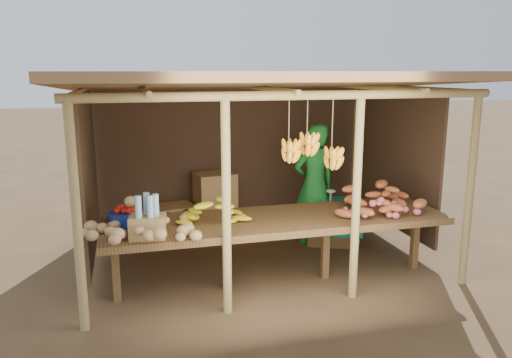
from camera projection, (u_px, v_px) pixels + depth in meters
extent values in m
plane|color=brown|center=(256.00, 255.00, 6.74)|extent=(60.00, 60.00, 0.00)
cylinder|color=tan|center=(77.00, 220.00, 4.57)|extent=(0.09, 0.09, 2.20)
cylinder|color=tan|center=(470.00, 192.00, 5.62)|extent=(0.09, 0.09, 2.20)
cylinder|color=tan|center=(94.00, 163.00, 7.40)|extent=(0.09, 0.09, 2.20)
cylinder|color=tan|center=(353.00, 151.00, 8.45)|extent=(0.09, 0.09, 2.20)
cylinder|color=tan|center=(226.00, 209.00, 4.92)|extent=(0.09, 0.09, 2.20)
cylinder|color=tan|center=(356.00, 200.00, 5.27)|extent=(0.09, 0.09, 2.20)
cylinder|color=tan|center=(295.00, 95.00, 4.86)|extent=(4.40, 0.09, 0.09)
cylinder|color=tan|center=(231.00, 86.00, 7.69)|extent=(4.40, 0.09, 0.09)
cube|color=#9E774A|center=(256.00, 83.00, 6.26)|extent=(4.70, 3.50, 0.28)
cube|color=#493322|center=(232.00, 150.00, 7.88)|extent=(4.20, 0.04, 1.98)
cube|color=#493322|center=(89.00, 172.00, 6.15)|extent=(0.04, 2.40, 1.98)
cube|color=#493322|center=(392.00, 157.00, 7.19)|extent=(0.04, 2.40, 1.98)
cube|color=brown|center=(277.00, 221.00, 5.68)|extent=(3.90, 1.05, 0.08)
cube|color=brown|center=(116.00, 270.00, 5.32)|extent=(0.08, 0.08, 0.72)
cube|color=brown|center=(226.00, 259.00, 5.62)|extent=(0.08, 0.08, 0.72)
cube|color=brown|center=(325.00, 249.00, 5.92)|extent=(0.08, 0.08, 0.72)
cube|color=brown|center=(415.00, 241.00, 6.22)|extent=(0.08, 0.08, 0.72)
cylinder|color=navy|center=(127.00, 219.00, 5.38)|extent=(0.41, 0.41, 0.14)
cube|color=#A27D48|center=(148.00, 226.00, 4.99)|extent=(0.39, 0.33, 0.22)
imported|color=#186F27|center=(314.00, 184.00, 7.05)|extent=(0.67, 0.48, 1.73)
cube|color=brown|center=(330.00, 223.00, 7.18)|extent=(0.77, 0.72, 0.56)
cube|color=#0D9680|center=(331.00, 203.00, 7.11)|extent=(0.86, 0.81, 0.06)
cube|color=#A27D48|center=(216.00, 217.00, 7.61)|extent=(0.63, 0.54, 0.46)
cube|color=#A27D48|center=(215.00, 188.00, 7.51)|extent=(0.63, 0.54, 0.46)
cube|color=#A27D48|center=(174.00, 220.00, 7.45)|extent=(0.63, 0.54, 0.46)
ellipsoid|color=#493322|center=(162.00, 227.00, 7.12)|extent=(0.43, 0.43, 0.58)
ellipsoid|color=#493322|center=(190.00, 225.00, 7.21)|extent=(0.43, 0.43, 0.58)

